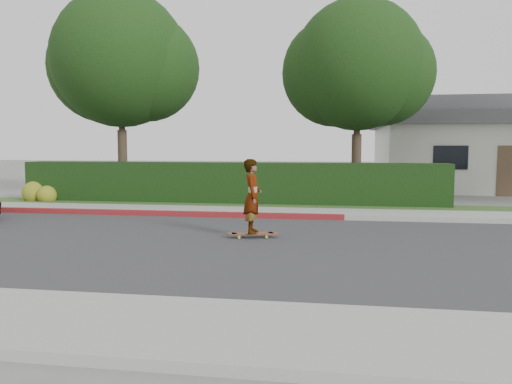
% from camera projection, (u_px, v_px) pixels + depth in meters
% --- Properties ---
extents(ground, '(120.00, 120.00, 0.00)m').
position_uv_depth(ground, '(298.00, 248.00, 10.11)').
color(ground, slate).
rests_on(ground, ground).
extents(road, '(60.00, 8.00, 0.01)m').
position_uv_depth(road, '(298.00, 248.00, 10.11)').
color(road, '#2D2D30').
rests_on(road, ground).
extents(curb_near, '(60.00, 0.20, 0.15)m').
position_uv_depth(curb_near, '(273.00, 310.00, 6.07)').
color(curb_near, '#9E9E99').
rests_on(curb_near, ground).
extents(sidewalk_near, '(60.00, 1.60, 0.12)m').
position_uv_depth(sidewalk_near, '(263.00, 339.00, 5.19)').
color(sidewalk_near, gray).
rests_on(sidewalk_near, ground).
extents(curb_far, '(60.00, 0.20, 0.15)m').
position_uv_depth(curb_far, '(309.00, 217.00, 14.14)').
color(curb_far, '#9E9E99').
rests_on(curb_far, ground).
extents(curb_red_section, '(12.00, 0.21, 0.15)m').
position_uv_depth(curb_red_section, '(141.00, 213.00, 14.92)').
color(curb_red_section, maroon).
rests_on(curb_red_section, ground).
extents(sidewalk_far, '(60.00, 1.60, 0.12)m').
position_uv_depth(sidewalk_far, '(310.00, 213.00, 15.03)').
color(sidewalk_far, gray).
rests_on(sidewalk_far, ground).
extents(planting_strip, '(60.00, 1.60, 0.10)m').
position_uv_depth(planting_strip, '(313.00, 207.00, 16.60)').
color(planting_strip, '#2D4C1E').
rests_on(planting_strip, ground).
extents(hedge, '(15.00, 1.00, 1.50)m').
position_uv_depth(hedge, '(228.00, 184.00, 17.60)').
color(hedge, black).
rests_on(hedge, ground).
extents(flowering_shrub, '(1.40, 1.00, 0.90)m').
position_uv_depth(flowering_shrub, '(39.00, 194.00, 18.27)').
color(flowering_shrub, '#2D4C19').
rests_on(flowering_shrub, ground).
extents(tree_left, '(5.99, 5.21, 8.00)m').
position_uv_depth(tree_left, '(122.00, 64.00, 19.35)').
color(tree_left, '#33261C').
rests_on(tree_left, ground).
extents(tree_center, '(5.66, 4.84, 7.44)m').
position_uv_depth(tree_center, '(357.00, 70.00, 18.47)').
color(tree_center, '#33261C').
rests_on(tree_center, ground).
extents(house, '(10.60, 8.60, 4.30)m').
position_uv_depth(house, '(486.00, 146.00, 24.41)').
color(house, beige).
rests_on(house, ground).
extents(skateboard, '(1.17, 0.51, 0.11)m').
position_uv_depth(skateboard, '(253.00, 234.00, 11.22)').
color(skateboard, gold).
rests_on(skateboard, ground).
extents(skateboarder, '(0.45, 0.64, 1.67)m').
position_uv_depth(skateboarder, '(252.00, 196.00, 11.15)').
color(skateboarder, white).
rests_on(skateboarder, skateboard).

